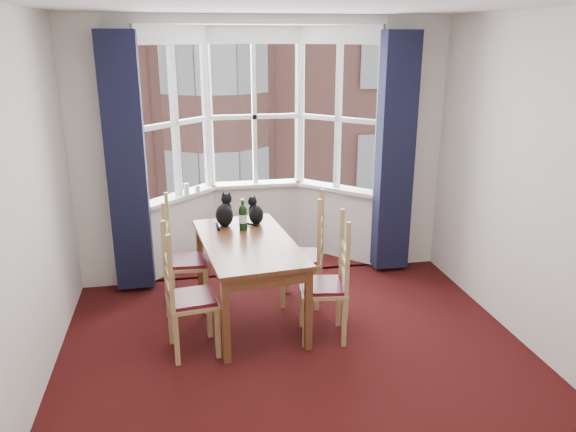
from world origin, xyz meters
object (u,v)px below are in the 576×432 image
object	(u,v)px
cat_left	(225,213)
cat_right	(256,213)
chair_right_far	(311,258)
candle_short	(198,190)
chair_right_near	(333,288)
wine_bottle	(243,216)
chair_left_far	(178,263)
candle_tall	(186,189)
chair_left_near	(181,302)
dining_table	(248,250)

from	to	relation	value
cat_left	cat_right	world-z (taller)	cat_left
chair_right_far	candle_short	size ratio (longest dim) A/B	10.32
chair_right_near	wine_bottle	world-z (taller)	wine_bottle
chair_left_far	candle_tall	world-z (taller)	candle_tall
chair_right_near	candle_short	xyz separation A→B (m)	(-1.09, 1.92, 0.44)
chair_right_near	wine_bottle	distance (m)	1.15
cat_right	candle_tall	size ratio (longest dim) A/B	2.20
chair_left_near	candle_tall	distance (m)	1.98
chair_left_far	candle_tall	size ratio (longest dim) A/B	7.12
chair_right_far	chair_left_near	bearing A→B (deg)	-150.02
chair_left_near	candle_tall	world-z (taller)	candle_tall
wine_bottle	chair_right_far	bearing A→B (deg)	-7.77
chair_left_far	cat_right	world-z (taller)	cat_right
wine_bottle	candle_tall	bearing A→B (deg)	115.52
cat_left	chair_right_far	bearing A→B (deg)	-17.48
cat_left	candle_short	bearing A→B (deg)	103.65
chair_right_far	candle_short	xyz separation A→B (m)	(-1.06, 1.21, 0.44)
chair_left_far	chair_right_near	bearing A→B (deg)	-31.76
cat_right	candle_tall	bearing A→B (deg)	126.16
cat_right	chair_left_near	bearing A→B (deg)	-127.38
dining_table	cat_left	distance (m)	0.56
chair_right_near	candle_short	bearing A→B (deg)	119.62
chair_left_near	candle_short	world-z (taller)	candle_short
candle_short	dining_table	bearing A→B (deg)	-74.53
chair_left_near	chair_left_far	xyz separation A→B (m)	(-0.02, 0.86, 0.00)
chair_right_near	chair_right_far	bearing A→B (deg)	92.78
chair_right_far	cat_right	size ratio (longest dim) A/B	3.24
cat_left	cat_right	size ratio (longest dim) A/B	1.19
chair_left_near	chair_right_near	xyz separation A→B (m)	(1.32, 0.03, 0.00)
dining_table	cat_right	distance (m)	0.55
cat_right	candle_tall	distance (m)	1.13
dining_table	chair_right_near	distance (m)	0.87
chair_left_far	chair_right_far	xyz separation A→B (m)	(1.31, -0.12, 0.00)
chair_right_near	chair_right_far	size ratio (longest dim) A/B	1.00
chair_left_near	cat_right	xyz separation A→B (m)	(0.77, 1.01, 0.42)
cat_right	wine_bottle	world-z (taller)	wine_bottle
chair_right_far	wine_bottle	bearing A→B (deg)	172.23
dining_table	wine_bottle	size ratio (longest dim) A/B	5.10
chair_left_far	cat_left	size ratio (longest dim) A/B	2.73
chair_left_far	candle_tall	xyz separation A→B (m)	(0.12, 1.06, 0.46)
chair_right_near	candle_tall	size ratio (longest dim) A/B	7.12
cat_left	candle_tall	xyz separation A→B (m)	(-0.36, 0.92, 0.02)
candle_short	chair_left_far	bearing A→B (deg)	-102.96
chair_left_near	cat_right	bearing A→B (deg)	52.62
chair_left_near	cat_left	distance (m)	1.19
chair_right_far	candle_short	world-z (taller)	candle_short
chair_right_near	cat_right	xyz separation A→B (m)	(-0.55, 0.98, 0.42)
chair_right_far	candle_tall	xyz separation A→B (m)	(-1.18, 1.18, 0.46)
dining_table	cat_left	xyz separation A→B (m)	(-0.17, 0.49, 0.22)
chair_left_near	chair_right_near	bearing A→B (deg)	1.40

